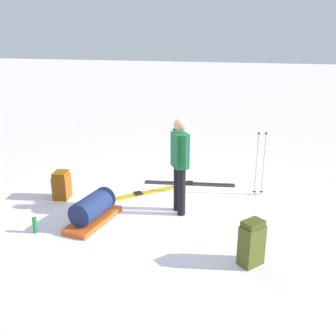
{
  "coord_description": "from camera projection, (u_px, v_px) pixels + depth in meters",
  "views": [
    {
      "loc": [
        -1.83,
        6.36,
        2.98
      ],
      "look_at": [
        0.0,
        0.0,
        0.7
      ],
      "focal_mm": 41.23,
      "sensor_mm": 36.0,
      "label": 1
    }
  ],
  "objects": [
    {
      "name": "ground_plane",
      "position": [
        168.0,
        203.0,
        7.23
      ],
      "size": [
        80.0,
        80.0,
        0.0
      ],
      "primitive_type": "plane",
      "color": "white"
    },
    {
      "name": "skier_standing",
      "position": [
        180.0,
        161.0,
        6.56
      ],
      "size": [
        0.37,
        0.48,
        1.7
      ],
      "color": "black",
      "rests_on": "ground_plane"
    },
    {
      "name": "ski_pair_near",
      "position": [
        189.0,
        184.0,
        8.16
      ],
      "size": [
        1.9,
        0.49,
        0.05
      ],
      "color": "#262622",
      "rests_on": "ground_plane"
    },
    {
      "name": "ski_pair_far",
      "position": [
        138.0,
        194.0,
        7.61
      ],
      "size": [
        1.45,
        1.42,
        0.05
      ],
      "color": "gold",
      "rests_on": "ground_plane"
    },
    {
      "name": "backpack_large_dark",
      "position": [
        252.0,
        243.0,
        5.21
      ],
      "size": [
        0.38,
        0.39,
        0.65
      ],
      "color": "#4B501C",
      "rests_on": "ground_plane"
    },
    {
      "name": "backpack_bright",
      "position": [
        62.0,
        185.0,
        7.38
      ],
      "size": [
        0.33,
        0.39,
        0.54
      ],
      "color": "brown",
      "rests_on": "ground_plane"
    },
    {
      "name": "ski_poles_planted_near",
      "position": [
        260.0,
        161.0,
        7.41
      ],
      "size": [
        0.2,
        0.11,
        1.27
      ],
      "color": "#AEBABD",
      "rests_on": "ground_plane"
    },
    {
      "name": "gear_sled",
      "position": [
        93.0,
        210.0,
        6.43
      ],
      "size": [
        0.59,
        1.22,
        0.49
      ],
      "color": "#D7551B",
      "rests_on": "ground_plane"
    },
    {
      "name": "thermos_bottle",
      "position": [
        35.0,
        225.0,
        6.12
      ],
      "size": [
        0.07,
        0.07,
        0.26
      ],
      "primitive_type": "cylinder",
      "color": "#197A37",
      "rests_on": "ground_plane"
    }
  ]
}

